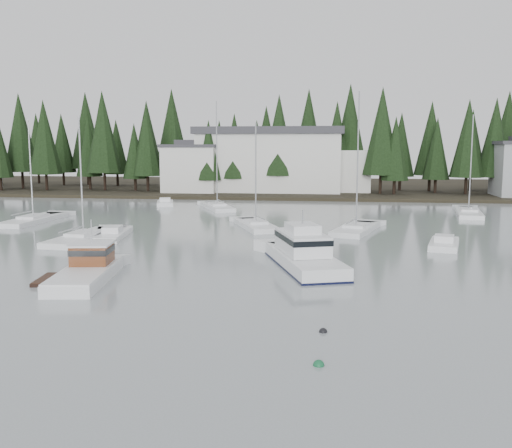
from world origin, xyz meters
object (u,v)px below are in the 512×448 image
at_px(harbor_inn, 282,160).
at_px(sailboat_0, 468,214).
at_px(cabin_cruiser_center, 303,257).
at_px(sailboat_8, 84,239).
at_px(runabout_1, 444,246).
at_px(runabout_4, 113,236).
at_px(sailboat_5, 33,222).
at_px(sailboat_10, 217,208).
at_px(house_west, 192,167).
at_px(runabout_3, 165,204).
at_px(sailboat_4, 356,231).
at_px(sailboat_6, 256,227).
at_px(lobster_boat_brown, 86,272).

height_order(harbor_inn, sailboat_0, sailboat_0).
relative_size(harbor_inn, cabin_cruiser_center, 2.69).
distance_m(harbor_inn, sailboat_8, 52.75).
height_order(runabout_1, runabout_4, same).
relative_size(sailboat_5, runabout_4, 1.61).
relative_size(harbor_inn, sailboat_10, 2.03).
distance_m(house_west, cabin_cruiser_center, 60.20).
bearing_deg(sailboat_10, house_west, -1.66).
height_order(harbor_inn, sailboat_10, sailboat_10).
distance_m(sailboat_10, runabout_3, 8.97).
bearing_deg(sailboat_8, harbor_inn, -10.10).
relative_size(sailboat_4, sailboat_6, 1.25).
distance_m(sailboat_5, runabout_3, 21.37).
bearing_deg(runabout_4, lobster_boat_brown, -172.96).
bearing_deg(sailboat_6, lobster_boat_brown, 140.91).
bearing_deg(runabout_4, sailboat_0, -67.30).
bearing_deg(runabout_4, house_west, -4.09).
distance_m(house_west, sailboat_5, 38.03).
relative_size(sailboat_6, runabout_3, 2.03).
relative_size(lobster_boat_brown, sailboat_10, 0.60).
bearing_deg(cabin_cruiser_center, sailboat_10, 1.95).
relative_size(sailboat_0, runabout_1, 2.25).
height_order(sailboat_6, runabout_3, sailboat_6).
relative_size(sailboat_5, sailboat_10, 0.80).
xyz_separation_m(cabin_cruiser_center, runabout_1, (11.00, 8.83, -0.54)).
xyz_separation_m(sailboat_5, sailboat_8, (10.65, -10.72, 0.00)).
relative_size(sailboat_8, sailboat_10, 0.78).
height_order(house_west, harbor_inn, harbor_inn).
distance_m(sailboat_6, runabout_1, 19.19).
height_order(sailboat_0, runabout_1, sailboat_0).
xyz_separation_m(harbor_inn, sailboat_5, (-23.57, -40.11, -5.72)).
distance_m(sailboat_0, sailboat_6, 28.08).
xyz_separation_m(harbor_inn, runabout_1, (17.90, -50.43, -5.64)).
height_order(sailboat_6, sailboat_10, sailboat_10).
distance_m(cabin_cruiser_center, runabout_3, 44.10).
bearing_deg(house_west, harbor_inn, 12.52).
relative_size(lobster_boat_brown, runabout_3, 1.58).
distance_m(harbor_inn, sailboat_5, 46.87).
height_order(sailboat_10, runabout_3, sailboat_10).
bearing_deg(house_west, sailboat_5, -103.05).
height_order(lobster_boat_brown, runabout_4, lobster_boat_brown).
bearing_deg(runabout_1, harbor_inn, 32.62).
xyz_separation_m(sailboat_5, sailboat_6, (24.67, -1.03, 0.00)).
relative_size(sailboat_6, runabout_4, 1.53).
bearing_deg(sailboat_5, sailboat_8, -134.91).
height_order(sailboat_8, runabout_3, sailboat_8).
height_order(sailboat_10, runabout_4, sailboat_10).
bearing_deg(house_west, sailboat_0, -30.08).
height_order(house_west, sailboat_10, sailboat_10).
distance_m(lobster_boat_brown, runabout_4, 16.76).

